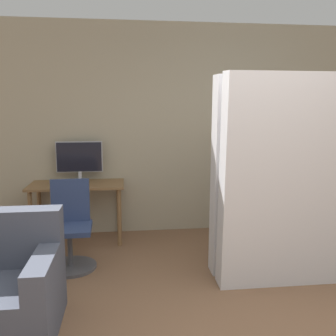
{
  "coord_description": "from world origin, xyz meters",
  "views": [
    {
      "loc": [
        -0.85,
        -1.96,
        1.61
      ],
      "look_at": [
        -0.41,
        1.59,
        1.05
      ],
      "focal_mm": 40.0,
      "sensor_mm": 36.0,
      "label": 1
    }
  ],
  "objects_px": {
    "bookshelf": "(287,166)",
    "mattress_far": "(271,177)",
    "monitor": "(79,159)",
    "mattress_near": "(285,183)",
    "office_chair": "(70,233)"
  },
  "relations": [
    {
      "from": "monitor",
      "to": "mattress_far",
      "type": "height_order",
      "value": "mattress_far"
    },
    {
      "from": "office_chair",
      "to": "bookshelf",
      "type": "bearing_deg",
      "value": 19.3
    },
    {
      "from": "office_chair",
      "to": "mattress_far",
      "type": "distance_m",
      "value": 2.1
    },
    {
      "from": "office_chair",
      "to": "mattress_near",
      "type": "distance_m",
      "value": 2.18
    },
    {
      "from": "mattress_near",
      "to": "mattress_far",
      "type": "distance_m",
      "value": 0.32
    },
    {
      "from": "monitor",
      "to": "mattress_far",
      "type": "xyz_separation_m",
      "value": [
        1.96,
        -1.28,
        -0.03
      ]
    },
    {
      "from": "bookshelf",
      "to": "mattress_near",
      "type": "bearing_deg",
      "value": -115.15
    },
    {
      "from": "monitor",
      "to": "bookshelf",
      "type": "distance_m",
      "value": 2.73
    },
    {
      "from": "mattress_near",
      "to": "mattress_far",
      "type": "bearing_deg",
      "value": 90.0
    },
    {
      "from": "bookshelf",
      "to": "mattress_far",
      "type": "relative_size",
      "value": 0.94
    },
    {
      "from": "mattress_far",
      "to": "office_chair",
      "type": "bearing_deg",
      "value": 170.1
    },
    {
      "from": "monitor",
      "to": "mattress_far",
      "type": "relative_size",
      "value": 0.3
    },
    {
      "from": "office_chair",
      "to": "mattress_near",
      "type": "xyz_separation_m",
      "value": [
        1.98,
        -0.66,
        0.61
      ]
    },
    {
      "from": "office_chair",
      "to": "bookshelf",
      "type": "relative_size",
      "value": 0.49
    },
    {
      "from": "monitor",
      "to": "bookshelf",
      "type": "relative_size",
      "value": 0.31
    }
  ]
}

